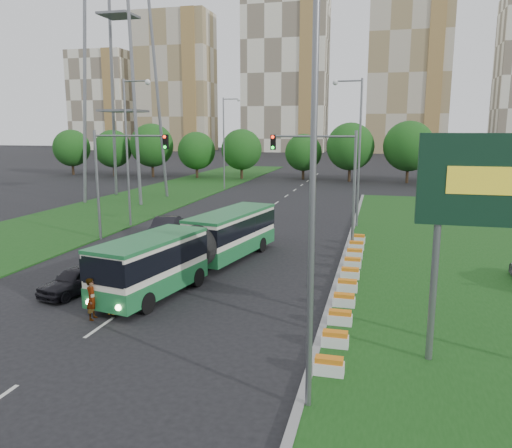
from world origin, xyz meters
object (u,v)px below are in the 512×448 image
(articulated_bus, at_px, (198,246))
(pedestrian, at_px, (92,299))
(car_left_near, at_px, (76,280))
(traffic_mast_left, at_px, (117,168))
(traffic_mast_median, at_px, (330,171))
(car_left_far, at_px, (166,228))
(shopping_trolley, at_px, (112,308))

(articulated_bus, relative_size, pedestrian, 8.59)
(car_left_near, bearing_deg, pedestrian, -31.94)
(traffic_mast_left, bearing_deg, articulated_bus, -37.24)
(articulated_bus, xyz_separation_m, car_left_near, (-4.67, -4.85, -0.91))
(articulated_bus, distance_m, pedestrian, 8.00)
(traffic_mast_median, xyz_separation_m, traffic_mast_left, (-15.16, -1.00, 0.00))
(articulated_bus, xyz_separation_m, pedestrian, (-1.95, -7.73, -0.67))
(car_left_far, bearing_deg, pedestrian, -86.41)
(car_left_near, height_order, shopping_trolley, car_left_near)
(traffic_mast_median, distance_m, shopping_trolley, 17.32)
(car_left_near, distance_m, pedestrian, 3.98)
(traffic_mast_left, xyz_separation_m, shopping_trolley, (7.10, -13.46, -5.09))
(traffic_mast_median, relative_size, car_left_far, 1.68)
(traffic_mast_median, height_order, shopping_trolley, traffic_mast_median)
(pedestrian, xyz_separation_m, shopping_trolley, (0.48, 0.78, -0.66))
(shopping_trolley, bearing_deg, traffic_mast_median, 60.27)
(shopping_trolley, bearing_deg, articulated_bus, 77.51)
(pedestrian, bearing_deg, traffic_mast_left, 17.38)
(traffic_mast_left, distance_m, car_left_near, 12.88)
(car_left_near, xyz_separation_m, car_left_far, (-0.96, 12.90, 0.10))
(car_left_near, bearing_deg, articulated_bus, 60.72)
(car_left_far, relative_size, shopping_trolley, 9.06)
(traffic_mast_median, height_order, pedestrian, traffic_mast_median)
(articulated_bus, bearing_deg, traffic_mast_left, 153.66)
(traffic_mast_median, height_order, car_left_far, traffic_mast_median)
(pedestrian, bearing_deg, articulated_bus, -21.67)
(traffic_mast_median, distance_m, articulated_bus, 10.68)
(articulated_bus, xyz_separation_m, car_left_far, (-5.63, 8.06, -0.81))
(car_left_near, xyz_separation_m, pedestrian, (2.73, -2.89, 0.24))
(articulated_bus, relative_size, car_left_near, 3.94)
(traffic_mast_left, bearing_deg, car_left_far, 27.85)
(traffic_mast_left, height_order, shopping_trolley, traffic_mast_left)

